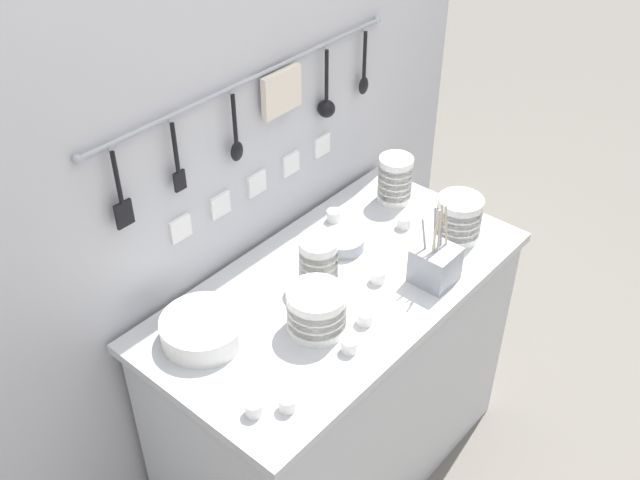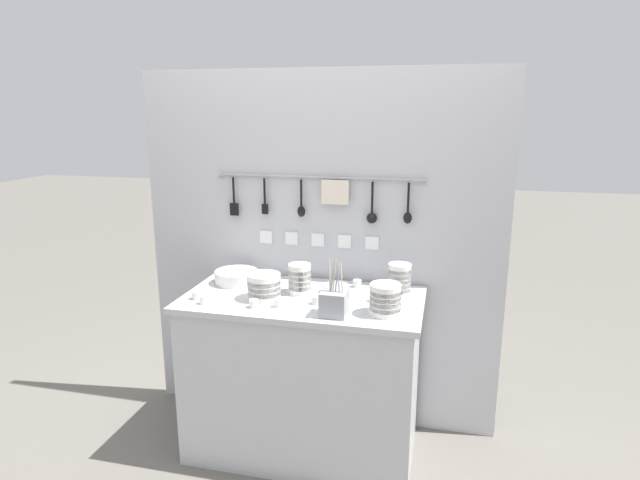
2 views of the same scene
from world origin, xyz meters
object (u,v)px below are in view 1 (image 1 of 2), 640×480
bowl_stack_short_front (395,179)px  cutlery_caddy (435,264)px  bowl_stack_back_corner (318,262)px  cup_centre (334,216)px  cup_back_right (404,222)px  cup_mid_row (254,408)px  cup_back_left (365,318)px  bowl_stack_wide_centre (317,310)px  steel_mixing_bowl (343,242)px  cup_by_caddy (378,276)px  plate_stack (203,329)px  cup_edge_near (288,403)px  cup_front_left (350,345)px  bowl_stack_tall_left (459,218)px

bowl_stack_short_front → cutlery_caddy: size_ratio=0.61×
bowl_stack_back_corner → cup_centre: (0.27, 0.17, -0.06)m
cup_back_right → cup_mid_row: 0.88m
cup_back_left → cup_centre: same height
cup_mid_row → bowl_stack_back_corner: bearing=23.2°
bowl_stack_wide_centre → bowl_stack_short_front: (0.64, 0.21, 0.02)m
steel_mixing_bowl → cup_by_caddy: size_ratio=3.00×
plate_stack → cup_mid_row: plate_stack is taller
cup_by_caddy → cup_edge_near: bearing=-166.7°
steel_mixing_bowl → bowl_stack_short_front: bearing=6.7°
cup_by_caddy → cup_front_left: 0.30m
cutlery_caddy → cup_back_left: size_ratio=5.94×
bowl_stack_wide_centre → cup_back_right: size_ratio=3.62×
steel_mixing_bowl → cup_mid_row: bearing=-158.6°
bowl_stack_back_corner → cup_by_caddy: bearing=-47.8°
plate_stack → cup_edge_near: (-0.03, -0.34, -0.01)m
cup_by_caddy → cup_edge_near: same height
plate_stack → cup_by_caddy: 0.54m
plate_stack → cutlery_caddy: (0.61, -0.33, 0.03)m
cup_by_caddy → cup_edge_near: 0.54m
cup_by_caddy → bowl_stack_wide_centre: bearing=178.3°
steel_mixing_bowl → cup_by_caddy: (-0.06, -0.18, -0.00)m
cup_back_left → steel_mixing_bowl: bearing=49.6°
bowl_stack_short_front → steel_mixing_bowl: (-0.32, -0.04, -0.06)m
bowl_stack_short_front → cup_back_left: 0.62m
bowl_stack_tall_left → cup_centre: (-0.19, 0.35, -0.05)m
cup_centre → cup_mid_row: same height
cup_front_left → bowl_stack_back_corner: bearing=57.4°
cutlery_caddy → cup_mid_row: 0.70m
steel_mixing_bowl → cup_front_left: (-0.33, -0.30, -0.00)m
bowl_stack_tall_left → bowl_stack_short_front: 0.28m
bowl_stack_back_corner → bowl_stack_short_front: (0.49, 0.09, 0.00)m
steel_mixing_bowl → cutlery_caddy: (0.06, -0.30, 0.04)m
bowl_stack_short_front → plate_stack: bowl_stack_short_front is taller
bowl_stack_wide_centre → cup_mid_row: 0.34m
cup_back_left → cup_front_left: 0.12m
cup_back_left → cup_by_caddy: same height
cup_back_right → bowl_stack_back_corner: bearing=175.7°
cutlery_caddy → cup_centre: cutlery_caddy is taller
bowl_stack_wide_centre → cup_mid_row: size_ratio=3.62×
bowl_stack_wide_centre → cup_front_left: bearing=-94.1°
bowl_stack_wide_centre → steel_mixing_bowl: size_ratio=1.21×
plate_stack → steel_mixing_bowl: bearing=-3.1°
bowl_stack_short_front → cup_back_right: bearing=-131.7°
cup_edge_near → cup_front_left: 0.25m
bowl_stack_tall_left → cup_mid_row: (-0.93, -0.02, -0.05)m
bowl_stack_back_corner → plate_stack: (-0.38, 0.08, -0.04)m
cup_by_caddy → cup_centre: same height
cup_back_right → cup_mid_row: (-0.86, -0.17, 0.00)m
cup_mid_row → cup_back_left: bearing=-1.0°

